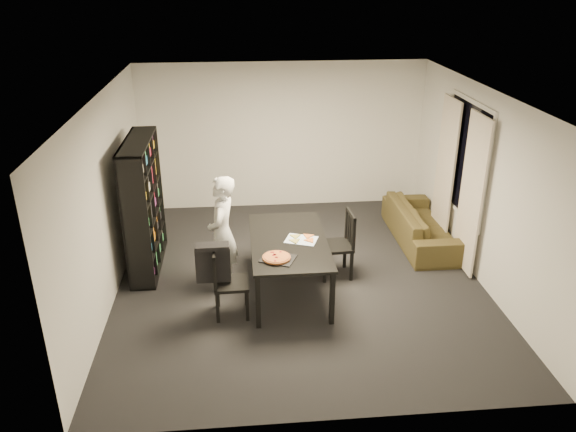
{
  "coord_description": "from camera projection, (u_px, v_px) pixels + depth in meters",
  "views": [
    {
      "loc": [
        -0.8,
        -6.87,
        4.0
      ],
      "look_at": [
        -0.18,
        -0.19,
        1.05
      ],
      "focal_mm": 35.0,
      "sensor_mm": 36.0,
      "label": 1
    }
  ],
  "objects": [
    {
      "name": "baking_tray",
      "position": [
        278.0,
        259.0,
        6.88
      ],
      "size": [
        0.5,
        0.46,
        0.01
      ],
      "primitive_type": "cube",
      "rotation": [
        0.0,
        0.0,
        -0.42
      ],
      "color": "black",
      "rests_on": "dining_table"
    },
    {
      "name": "bookshelf",
      "position": [
        144.0,
        205.0,
        7.93
      ],
      "size": [
        0.35,
        1.5,
        1.9
      ],
      "primitive_type": "cube",
      "color": "black",
      "rests_on": "room"
    },
    {
      "name": "draped_jacket",
      "position": [
        213.0,
        262.0,
        6.81
      ],
      "size": [
        0.43,
        0.19,
        0.51
      ],
      "rotation": [
        0.0,
        0.0,
        1.59
      ],
      "color": "black",
      "rests_on": "chair_left"
    },
    {
      "name": "pepperoni_pizza",
      "position": [
        277.0,
        257.0,
        6.87
      ],
      "size": [
        0.35,
        0.35,
        0.03
      ],
      "rotation": [
        0.0,
        0.0,
        -0.25
      ],
      "color": "#96512B",
      "rests_on": "dining_table"
    },
    {
      "name": "curtain_right",
      "position": [
        445.0,
        170.0,
        8.71
      ],
      "size": [
        0.03,
        0.7,
        2.25
      ],
      "primitive_type": "cube",
      "color": "beige",
      "rests_on": "room"
    },
    {
      "name": "sofa",
      "position": [
        421.0,
        224.0,
        8.93
      ],
      "size": [
        0.78,
        1.99,
        0.58
      ],
      "primitive_type": "imported",
      "rotation": [
        0.0,
        0.0,
        1.57
      ],
      "color": "#42381A",
      "rests_on": "room"
    },
    {
      "name": "pizza_slices",
      "position": [
        302.0,
        238.0,
        7.38
      ],
      "size": [
        0.41,
        0.36,
        0.01
      ],
      "primitive_type": null,
      "rotation": [
        0.0,
        0.0,
        0.16
      ],
      "color": "gold",
      "rests_on": "dining_table"
    },
    {
      "name": "dining_table",
      "position": [
        289.0,
        245.0,
        7.39
      ],
      "size": [
        1.0,
        1.8,
        0.75
      ],
      "color": "black",
      "rests_on": "room"
    },
    {
      "name": "room",
      "position": [
        300.0,
        193.0,
        7.42
      ],
      "size": [
        5.01,
        5.51,
        2.61
      ],
      "color": "black",
      "rests_on": "ground"
    },
    {
      "name": "kitchen_towel",
      "position": [
        301.0,
        240.0,
        7.36
      ],
      "size": [
        0.48,
        0.42,
        0.01
      ],
      "primitive_type": "cube",
      "rotation": [
        0.0,
        0.0,
        -0.36
      ],
      "color": "white",
      "rests_on": "dining_table"
    },
    {
      "name": "curtain_left",
      "position": [
        471.0,
        195.0,
        7.76
      ],
      "size": [
        0.03,
        0.7,
        2.25
      ],
      "primitive_type": "cube",
      "color": "beige",
      "rests_on": "room"
    },
    {
      "name": "window_pane",
      "position": [
        466.0,
        159.0,
        8.1
      ],
      "size": [
        0.02,
        1.4,
        1.6
      ],
      "primitive_type": "cube",
      "color": "black",
      "rests_on": "room"
    },
    {
      "name": "chair_left",
      "position": [
        224.0,
        278.0,
        6.91
      ],
      "size": [
        0.43,
        0.43,
        0.92
      ],
      "rotation": [
        0.0,
        0.0,
        1.59
      ],
      "color": "black",
      "rests_on": "room"
    },
    {
      "name": "window_frame",
      "position": [
        466.0,
        159.0,
        8.1
      ],
      "size": [
        0.03,
        1.52,
        1.72
      ],
      "primitive_type": "cube",
      "color": "white",
      "rests_on": "room"
    },
    {
      "name": "person",
      "position": [
        222.0,
        233.0,
        7.44
      ],
      "size": [
        0.49,
        0.64,
        1.59
      ],
      "primitive_type": "imported",
      "rotation": [
        0.0,
        0.0,
        -1.76
      ],
      "color": "silver",
      "rests_on": "room"
    },
    {
      "name": "chair_right",
      "position": [
        342.0,
        240.0,
        7.83
      ],
      "size": [
        0.47,
        0.47,
        0.96
      ],
      "rotation": [
        0.0,
        0.0,
        -1.51
      ],
      "color": "black",
      "rests_on": "room"
    }
  ]
}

